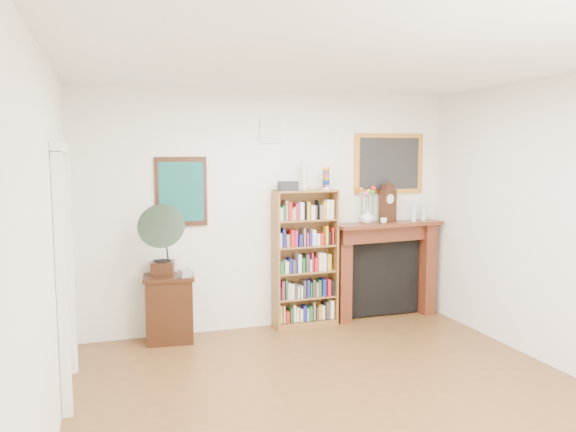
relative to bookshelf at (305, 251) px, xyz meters
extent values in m
cube|color=brown|center=(-0.39, -2.34, -0.92)|extent=(4.50, 5.00, 0.01)
cube|color=white|center=(-0.39, -2.34, 1.88)|extent=(4.50, 5.00, 0.01)
cube|color=white|center=(-0.39, 0.16, 0.48)|extent=(4.50, 0.01, 2.80)
cube|color=white|center=(-2.64, -2.34, 0.48)|extent=(0.01, 5.00, 2.80)
cube|color=white|center=(-2.59, -1.61, 0.13)|extent=(0.08, 0.08, 2.10)
cube|color=white|center=(-2.59, -0.67, 0.13)|extent=(0.08, 0.08, 2.10)
cube|color=white|center=(-2.59, -1.14, 1.21)|extent=(0.08, 1.02, 0.08)
cube|color=black|center=(-1.44, 0.14, 0.73)|extent=(0.58, 0.03, 0.78)
cube|color=#115251|center=(-1.44, 0.12, 0.73)|extent=(0.50, 0.01, 0.67)
cube|color=white|center=(-0.39, 0.14, 1.43)|extent=(0.26, 0.03, 0.30)
cube|color=silver|center=(-0.39, 0.12, 1.43)|extent=(0.22, 0.01, 0.26)
cube|color=gold|center=(1.16, 0.14, 1.03)|extent=(0.95, 0.03, 0.75)
cube|color=#262628|center=(1.16, 0.12, 1.03)|extent=(0.82, 0.01, 0.65)
cube|color=brown|center=(-0.37, 0.00, -0.10)|extent=(0.03, 0.27, 1.65)
cube|color=brown|center=(0.37, 0.00, -0.10)|extent=(0.03, 0.27, 1.65)
cube|color=brown|center=(0.00, 0.00, 0.72)|extent=(0.76, 0.29, 0.02)
cube|color=brown|center=(0.00, 0.00, -0.88)|extent=(0.76, 0.29, 0.07)
cube|color=brown|center=(0.00, 0.13, -0.10)|extent=(0.76, 0.04, 1.65)
cube|color=brown|center=(0.00, 0.00, -0.56)|extent=(0.72, 0.27, 0.02)
cube|color=brown|center=(0.00, 0.00, -0.25)|extent=(0.72, 0.27, 0.02)
cube|color=brown|center=(0.00, 0.00, 0.06)|extent=(0.72, 0.27, 0.02)
cube|color=brown|center=(0.00, 0.00, 0.37)|extent=(0.72, 0.27, 0.02)
cube|color=black|center=(-1.62, -0.06, -0.55)|extent=(0.58, 0.45, 0.74)
cube|color=#4B1E11|center=(0.50, 0.03, -0.33)|extent=(0.18, 0.23, 1.18)
cube|color=#4B1E11|center=(1.68, 0.03, -0.33)|extent=(0.18, 0.23, 1.18)
cube|color=#4B1E11|center=(1.09, 0.03, 0.16)|extent=(1.36, 0.34, 0.19)
cube|color=#4B1E11|center=(1.09, -0.01, 0.28)|extent=(1.47, 0.48, 0.04)
cube|color=black|center=(1.09, 0.10, -0.43)|extent=(0.98, 0.09, 0.94)
cube|color=black|center=(-1.67, 0.00, -0.10)|extent=(0.29, 0.29, 0.15)
cylinder|color=black|center=(-1.67, 0.00, -0.02)|extent=(0.22, 0.22, 0.01)
cone|color=#2A3C2C|center=(-1.67, -0.15, 0.31)|extent=(0.60, 0.69, 0.63)
cube|color=#AFAEBB|center=(-1.45, -0.17, -0.13)|extent=(0.15, 0.15, 0.08)
cube|color=black|center=(1.11, 0.04, 0.51)|extent=(0.23, 0.17, 0.40)
cylinder|color=white|center=(1.11, -0.02, 0.60)|extent=(0.12, 0.05, 0.12)
cube|color=black|center=(1.11, 0.04, 0.74)|extent=(0.17, 0.13, 0.07)
imported|color=white|center=(0.80, -0.02, 0.39)|extent=(0.20, 0.20, 0.17)
imported|color=white|center=(0.99, -0.09, 0.34)|extent=(0.11, 0.11, 0.07)
cylinder|color=silver|center=(1.45, -0.01, 0.42)|extent=(0.07, 0.07, 0.24)
cylinder|color=silver|center=(1.61, 0.02, 0.40)|extent=(0.06, 0.06, 0.20)
camera|label=1|loc=(-2.24, -6.21, 1.17)|focal=35.00mm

